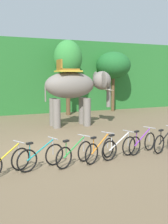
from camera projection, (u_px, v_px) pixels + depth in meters
ground_plane at (55, 151)px, 10.67m from camera, size 80.00×80.00×0.00m
foliage_hedge at (5, 76)px, 22.46m from camera, size 36.00×6.00×5.63m
tree_center_right at (68, 59)px, 19.78m from camera, size 2.06×2.06×5.43m
tree_far_left at (113, 66)px, 22.04m from camera, size 2.78×2.78×4.79m
elephant at (75, 88)px, 15.77m from camera, size 4.18×2.09×3.78m
bike_yellow at (7, 162)px, 8.01m from camera, size 1.54×0.86×0.92m
bike_teal at (41, 157)px, 8.55m from camera, size 1.64×0.68×0.92m
bike_green at (75, 154)px, 8.88m from camera, size 1.56×0.83×0.92m
bike_orange at (100, 150)px, 9.33m from camera, size 1.53×0.88×0.92m
bike_white at (119, 147)px, 9.65m from camera, size 1.66×0.63×0.92m
bike_purple at (142, 143)px, 10.30m from camera, size 1.61×0.74×0.92m
bike_black at (166, 141)px, 10.53m from camera, size 1.61×0.74×0.92m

